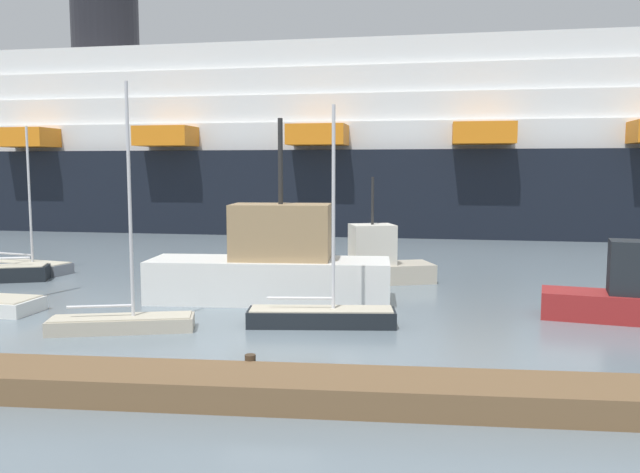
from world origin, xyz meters
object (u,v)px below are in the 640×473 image
fishing_boat_1 (368,264)px  cruise_ship (334,150)px  fishing_boat_0 (635,294)px  fishing_boat_2 (273,266)px  sailboat_2 (322,314)px  sailboat_3 (122,320)px  sailboat_1 (27,265)px

fishing_boat_1 → cruise_ship: 26.30m
fishing_boat_0 → fishing_boat_2: size_ratio=0.64×
sailboat_2 → fishing_boat_0: size_ratio=1.19×
cruise_ship → fishing_boat_2: bearing=-85.1°
sailboat_3 → sailboat_1: bearing=117.9°
fishing_boat_2 → sailboat_2: bearing=-59.5°
fishing_boat_1 → fishing_boat_2: bearing=-144.9°
sailboat_3 → sailboat_2: bearing=-1.2°
sailboat_2 → sailboat_3: bearing=-172.3°
sailboat_1 → fishing_boat_0: bearing=-1.1°
fishing_boat_0 → fishing_boat_1: fishing_boat_1 is taller
fishing_boat_0 → cruise_ship: size_ratio=0.05×
sailboat_2 → fishing_boat_1: (1.15, 7.59, 0.45)m
sailboat_3 → cruise_ship: (3.34, 34.34, 5.89)m
fishing_boat_2 → cruise_ship: 30.05m
sailboat_1 → fishing_boat_2: bearing=-7.5°
sailboat_2 → sailboat_3: 5.89m
sailboat_1 → fishing_boat_0: sailboat_1 is taller
sailboat_3 → fishing_boat_0: 15.67m
sailboat_1 → cruise_ship: (12.07, 24.48, 5.90)m
sailboat_1 → fishing_boat_0: (24.14, -7.02, 0.54)m
fishing_boat_2 → cruise_ship: (-0.30, 29.64, 4.97)m
fishing_boat_1 → sailboat_1: bearing=159.6°
sailboat_3 → fishing_boat_1: bearing=38.4°
sailboat_2 → cruise_ship: bearing=89.5°
fishing_boat_2 → sailboat_1: bearing=156.2°
sailboat_1 → fishing_boat_2: (12.37, -5.16, 0.93)m
sailboat_3 → fishing_boat_1: (6.90, 8.85, 0.46)m
sailboat_1 → cruise_ship: size_ratio=0.06×
sailboat_2 → sailboat_3: (-5.75, -1.26, -0.01)m
fishing_boat_0 → fishing_boat_2: (-11.77, 1.86, 0.39)m
fishing_boat_0 → fishing_boat_1: (-8.50, 6.01, -0.07)m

